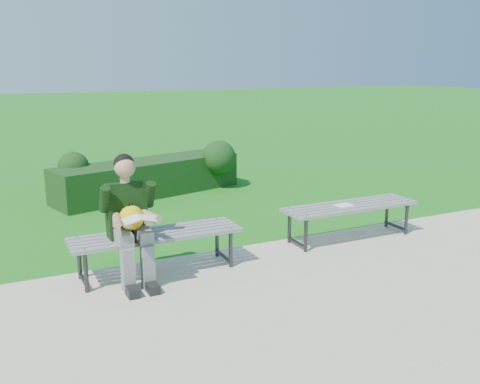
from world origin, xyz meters
The scene contains 7 objects.
ground centered at (0.00, 0.00, 0.00)m, with size 80.00×80.00×0.00m.
walkway centered at (0.00, -1.75, 0.01)m, with size 30.00×3.50×0.02m.
hedge centered at (-0.25, 3.22, 0.35)m, with size 3.41×1.65×0.88m.
bench_left centered at (-1.29, -0.38, 0.42)m, with size 1.80×0.50×0.46m.
bench_right centered at (1.29, -0.32, 0.42)m, with size 1.80×0.50×0.46m.
seated_boy centered at (-1.59, -0.48, 0.71)m, with size 0.56×0.76×1.31m.
paper_sheet centered at (1.19, -0.32, 0.47)m, with size 0.24×0.18×0.01m.
Camera 1 is at (-2.83, -5.63, 2.20)m, focal length 40.00 mm.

